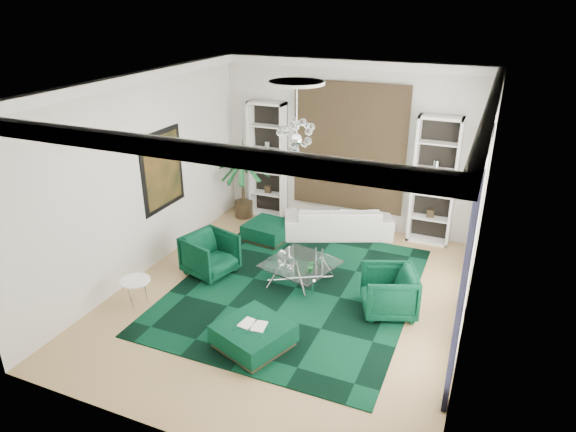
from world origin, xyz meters
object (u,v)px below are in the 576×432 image
at_px(armchair_right, 389,292).
at_px(palm, 242,170).
at_px(sofa, 338,221).
at_px(ottoman_side, 268,231).
at_px(side_table, 137,293).
at_px(ottoman_front, 254,336).
at_px(coffee_table, 300,273).
at_px(armchair_left, 210,255).

bearing_deg(armchair_right, palm, -144.68).
relative_size(sofa, ottoman_side, 2.66).
bearing_deg(sofa, side_table, 36.95).
bearing_deg(ottoman_front, side_table, 174.05).
distance_m(armchair_right, ottoman_side, 3.59).
distance_m(sofa, coffee_table, 2.30).
relative_size(side_table, palm, 0.22).
relative_size(armchair_left, coffee_table, 0.75).
height_order(sofa, coffee_table, sofa).
xyz_separation_m(ottoman_side, palm, (-1.10, 0.95, 1.00)).
bearing_deg(side_table, armchair_left, 68.20).
relative_size(ottoman_side, ottoman_front, 0.90).
bearing_deg(armchair_left, armchair_right, -73.95).
xyz_separation_m(armchair_right, ottoman_front, (-1.70, -1.75, -0.21)).
bearing_deg(armchair_left, ottoman_side, 3.52).
height_order(armchair_left, ottoman_side, armchair_left).
bearing_deg(ottoman_front, coffee_table, 91.36).
xyz_separation_m(armchair_left, armchair_right, (3.50, 0.00, 0.00)).
height_order(armchair_right, ottoman_side, armchair_right).
relative_size(armchair_left, ottoman_front, 0.89).
distance_m(sofa, ottoman_side, 1.60).
height_order(ottoman_front, side_table, side_table).
distance_m(armchair_left, ottoman_side, 1.86).
bearing_deg(side_table, ottoman_side, 73.14).
distance_m(armchair_left, armchair_right, 3.50).
relative_size(armchair_left, ottoman_side, 0.99).
distance_m(ottoman_side, palm, 1.76).
distance_m(coffee_table, ottoman_side, 1.98).
height_order(side_table, palm, palm).
height_order(ottoman_side, ottoman_front, same).
xyz_separation_m(armchair_right, coffee_table, (-1.75, 0.35, -0.20)).
xyz_separation_m(coffee_table, ottoman_front, (0.05, -2.10, -0.01)).
relative_size(coffee_table, side_table, 2.31).
relative_size(armchair_right, coffee_table, 0.75).
bearing_deg(coffee_table, palm, 135.59).
bearing_deg(armchair_right, ottoman_front, -65.63).
distance_m(sofa, palm, 2.60).
height_order(ottoman_side, palm, palm).
bearing_deg(coffee_table, side_table, -141.79).
xyz_separation_m(sofa, ottoman_side, (-1.35, -0.85, -0.15)).
height_order(sofa, armchair_left, armchair_left).
relative_size(coffee_table, ottoman_side, 1.33).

